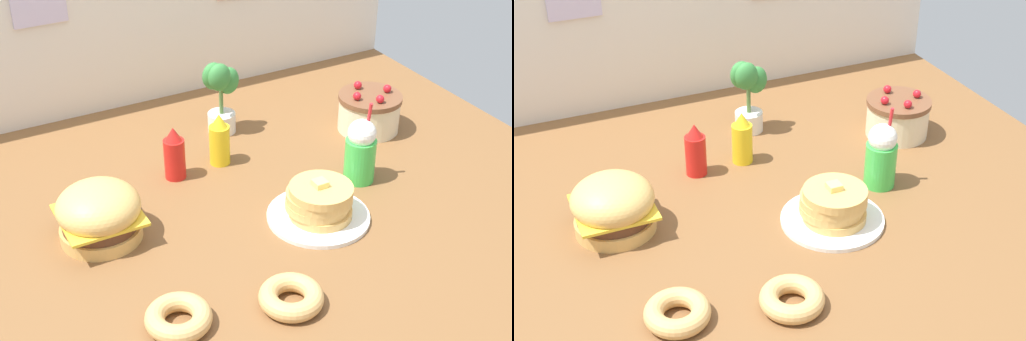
% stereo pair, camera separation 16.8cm
% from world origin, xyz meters
% --- Properties ---
extents(ground_plane, '(2.24, 2.03, 0.02)m').
position_xyz_m(ground_plane, '(0.00, 0.00, -0.01)').
color(ground_plane, brown).
extents(back_wall, '(2.24, 0.04, 0.81)m').
position_xyz_m(back_wall, '(0.00, 1.01, 0.41)').
color(back_wall, silver).
rests_on(back_wall, ground_plane).
extents(burger, '(0.26, 0.26, 0.18)m').
position_xyz_m(burger, '(-0.51, 0.18, 0.09)').
color(burger, '#DBA859').
rests_on(burger, ground_plane).
extents(pancake_stack, '(0.33, 0.33, 0.14)m').
position_xyz_m(pancake_stack, '(0.13, -0.05, 0.05)').
color(pancake_stack, white).
rests_on(pancake_stack, ground_plane).
extents(layer_cake, '(0.24, 0.24, 0.18)m').
position_xyz_m(layer_cake, '(0.62, 0.36, 0.07)').
color(layer_cake, beige).
rests_on(layer_cake, ground_plane).
extents(ketchup_bottle, '(0.07, 0.07, 0.19)m').
position_xyz_m(ketchup_bottle, '(-0.17, 0.39, 0.09)').
color(ketchup_bottle, red).
rests_on(ketchup_bottle, ground_plane).
extents(mustard_bottle, '(0.07, 0.07, 0.19)m').
position_xyz_m(mustard_bottle, '(0.01, 0.41, 0.09)').
color(mustard_bottle, yellow).
rests_on(mustard_bottle, ground_plane).
extents(cream_soda_cup, '(0.11, 0.11, 0.29)m').
position_xyz_m(cream_soda_cup, '(0.38, 0.08, 0.11)').
color(cream_soda_cup, green).
rests_on(cream_soda_cup, ground_plane).
extents(donut_pink_glaze, '(0.18, 0.18, 0.05)m').
position_xyz_m(donut_pink_glaze, '(-0.45, -0.29, 0.03)').
color(donut_pink_glaze, tan).
rests_on(donut_pink_glaze, ground_plane).
extents(donut_chocolate, '(0.18, 0.18, 0.05)m').
position_xyz_m(donut_chocolate, '(-0.15, -0.36, 0.03)').
color(donut_chocolate, tan).
rests_on(donut_chocolate, ground_plane).
extents(potted_plant, '(0.14, 0.12, 0.29)m').
position_xyz_m(potted_plant, '(0.12, 0.61, 0.16)').
color(potted_plant, white).
rests_on(potted_plant, ground_plane).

